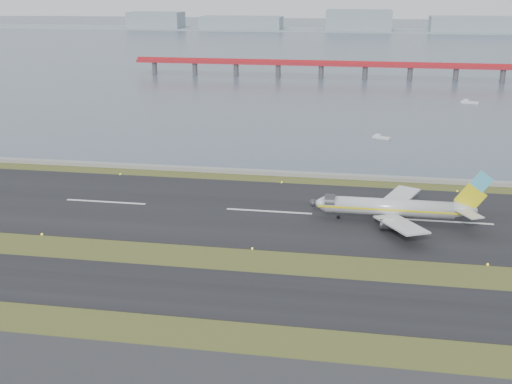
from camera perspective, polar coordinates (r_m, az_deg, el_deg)
ground at (r=121.50m, az=-0.95°, el=-6.53°), size 1000.00×1000.00×0.00m
taxiway_strip at (r=110.90m, az=-2.11°, el=-9.06°), size 1000.00×18.00×0.10m
runway_strip at (r=148.88m, az=1.17°, el=-1.74°), size 1000.00×45.00×0.10m
seawall at (r=176.99m, az=2.62°, el=1.66°), size 1000.00×2.50×1.00m
bay_water at (r=571.08m, az=7.78°, el=12.93°), size 1400.00×800.00×1.30m
red_pier at (r=361.08m, az=9.70°, el=11.02°), size 260.00×5.00×10.20m
far_shoreline at (r=729.85m, az=9.42°, el=14.44°), size 1400.00×80.00×60.50m
airliner at (r=144.47m, az=12.33°, el=-1.38°), size 38.52×32.89×12.80m
workboat_near at (r=222.66m, az=11.03°, el=4.79°), size 6.42×4.30×1.50m
workboat_far at (r=298.54m, az=18.42°, el=7.58°), size 7.87×4.15×1.83m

